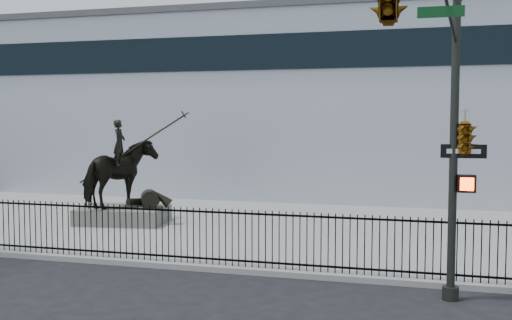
# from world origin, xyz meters

# --- Properties ---
(ground) EXTENTS (120.00, 120.00, 0.00)m
(ground) POSITION_xyz_m (0.00, 0.00, 0.00)
(ground) COLOR black
(ground) RESTS_ON ground
(plaza) EXTENTS (30.00, 12.00, 0.15)m
(plaza) POSITION_xyz_m (0.00, 7.00, 0.07)
(plaza) COLOR gray
(plaza) RESTS_ON ground
(building) EXTENTS (44.00, 14.00, 9.00)m
(building) POSITION_xyz_m (0.00, 20.00, 4.50)
(building) COLOR silver
(building) RESTS_ON ground
(picket_fence) EXTENTS (22.10, 0.10, 1.50)m
(picket_fence) POSITION_xyz_m (0.00, 1.25, 0.90)
(picket_fence) COLOR black
(picket_fence) RESTS_ON plaza
(statue_plinth) EXTENTS (3.39, 2.56, 0.59)m
(statue_plinth) POSITION_xyz_m (-4.27, 6.34, 0.44)
(statue_plinth) COLOR #5E5C56
(statue_plinth) RESTS_ON plaza
(equestrian_statue) EXTENTS (3.97, 2.74, 3.39)m
(equestrian_statue) POSITION_xyz_m (-4.21, 6.35, 1.96)
(equestrian_statue) COLOR black
(equestrian_statue) RESTS_ON statue_plinth
(traffic_signal_right) EXTENTS (2.17, 6.86, 7.00)m
(traffic_signal_right) POSITION_xyz_m (6.47, -2.00, 4.85)
(traffic_signal_right) COLOR black
(traffic_signal_right) RESTS_ON ground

